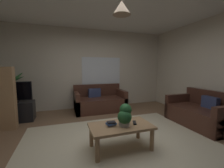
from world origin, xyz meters
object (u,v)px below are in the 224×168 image
object	(u,v)px
book_on_table_0	(112,125)
remote_on_table_0	(135,123)
tv	(13,92)
coffee_table	(121,129)
pendant_lamp	(122,8)
book_on_table_1	(111,124)
potted_palm_corner	(13,94)
couch_right_side	(201,114)
book_on_table_2	(111,122)
couch_under_window	(100,102)
potted_plant_on_table	(125,115)
tv_stand	(15,112)

from	to	relation	value
book_on_table_0	remote_on_table_0	world-z (taller)	same
book_on_table_0	tv	xyz separation A→B (m)	(-1.93, 2.02, 0.34)
coffee_table	pendant_lamp	bearing A→B (deg)	-82.87
coffee_table	tv	size ratio (longest dim) A/B	1.23
book_on_table_1	potted_palm_corner	distance (m)	3.33
couch_right_side	book_on_table_2	xyz separation A→B (m)	(-2.39, -0.34, 0.20)
couch_right_side	book_on_table_0	size ratio (longest dim) A/B	10.71
couch_under_window	pendant_lamp	size ratio (longest dim) A/B	3.34
remote_on_table_0	book_on_table_1	bearing A→B (deg)	16.91
book_on_table_0	remote_on_table_0	size ratio (longest dim) A/B	0.84
couch_right_side	book_on_table_2	world-z (taller)	couch_right_side
remote_on_table_0	potted_palm_corner	world-z (taller)	potted_palm_corner
remote_on_table_0	pendant_lamp	xyz separation A→B (m)	(-0.25, 0.01, 1.87)
book_on_table_2	tv	distance (m)	2.81
book_on_table_2	pendant_lamp	distance (m)	1.83
book_on_table_1	potted_plant_on_table	xyz separation A→B (m)	(0.21, -0.08, 0.15)
couch_under_window	remote_on_table_0	distance (m)	2.33
couch_right_side	coffee_table	world-z (taller)	couch_right_side
book_on_table_2	potted_plant_on_table	distance (m)	0.26
book_on_table_1	potted_plant_on_table	world-z (taller)	potted_plant_on_table
remote_on_table_0	pendant_lamp	bearing A→B (deg)	19.25
book_on_table_1	tv_stand	distance (m)	2.82
book_on_table_0	book_on_table_2	xyz separation A→B (m)	(-0.01, -0.01, 0.05)
couch_under_window	potted_palm_corner	size ratio (longest dim) A/B	1.16
couch_right_side	tv	size ratio (longest dim) A/B	1.69
book_on_table_0	potted_plant_on_table	distance (m)	0.28
coffee_table	tv_stand	xyz separation A→B (m)	(-2.09, 2.07, -0.10)
tv	pendant_lamp	size ratio (longest dim) A/B	1.79
book_on_table_2	remote_on_table_0	world-z (taller)	book_on_table_2
remote_on_table_0	tv	distance (m)	3.14
book_on_table_1	remote_on_table_0	bearing A→B (deg)	-3.91
couch_under_window	coffee_table	size ratio (longest dim) A/B	1.52
couch_right_side	coffee_table	xyz separation A→B (m)	(-2.23, -0.35, 0.07)
coffee_table	book_on_table_0	distance (m)	0.18
remote_on_table_0	potted_palm_corner	bearing A→B (deg)	-25.25
couch_right_side	tv_stand	world-z (taller)	couch_right_side
book_on_table_2	tv_stand	xyz separation A→B (m)	(-1.92, 2.05, -0.23)
remote_on_table_0	pendant_lamp	size ratio (longest dim) A/B	0.34
tv	potted_palm_corner	world-z (taller)	potted_palm_corner
couch_under_window	remote_on_table_0	bearing A→B (deg)	-88.99
book_on_table_2	coffee_table	bearing A→B (deg)	-4.96
potted_palm_corner	book_on_table_0	bearing A→B (deg)	-50.82
coffee_table	couch_under_window	bearing A→B (deg)	84.75
tv_stand	potted_palm_corner	xyz separation A→B (m)	(-0.17, 0.53, 0.38)
book_on_table_0	couch_right_side	bearing A→B (deg)	7.85
pendant_lamp	tv	bearing A→B (deg)	135.60
coffee_table	book_on_table_1	size ratio (longest dim) A/B	6.83
couch_right_side	potted_palm_corner	bearing A→B (deg)	-116.64
couch_under_window	book_on_table_0	xyz separation A→B (m)	(-0.37, -2.30, 0.15)
couch_under_window	book_on_table_1	size ratio (longest dim) A/B	10.35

